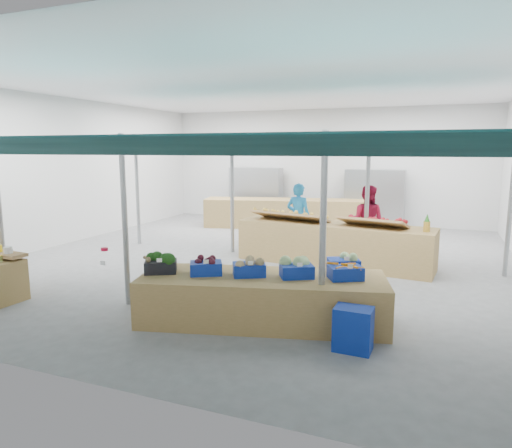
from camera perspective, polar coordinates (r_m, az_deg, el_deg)
The scene contains 23 objects.
floor at distance 11.50m, azimuth 0.58°, elevation -4.40°, with size 13.00×13.00×0.00m, color slate.
hall at distance 12.52m, azimuth 2.98°, elevation 8.94°, with size 13.00×13.00×13.00m.
pole_grid at distance 9.31m, azimuth 1.06°, elevation 3.67°, with size 10.00×4.60×3.00m.
awnings at distance 9.27m, azimuth 1.08°, elevation 9.64°, with size 9.50×7.08×0.30m.
back_shelving_left at distance 17.75m, azimuth -0.03°, elevation 3.75°, with size 2.00×0.50×2.00m, color #B23F33.
back_shelving_right at distance 16.64m, azimuth 14.55°, elevation 3.07°, with size 2.00×0.50×2.00m, color #B23F33.
veg_counter at distance 7.36m, azimuth 0.81°, elevation -9.34°, with size 3.86×1.29×0.75m, color olive.
fruit_counter at distance 11.04m, azimuth 9.67°, elevation -2.49°, with size 4.60×1.10×0.99m, color olive.
far_counter at distance 16.08m, azimuth 3.52°, elevation 1.35°, with size 5.55×1.11×1.00m, color olive.
crate_stack at distance 6.52m, azimuth 12.05°, elevation -12.74°, with size 0.51×0.36×0.61m, color navy.
vendor_left at distance 12.30m, azimuth 5.31°, elevation 0.83°, with size 0.67×0.44×1.84m, color #1C7ABA.
vendor_right at distance 11.93m, azimuth 13.64°, elevation 0.34°, with size 0.89×0.70×1.84m, color maroon.
crate_broccoli at distance 7.56m, azimuth -11.83°, elevation -4.80°, with size 0.61×0.55×0.35m.
crate_beets at distance 7.36m, azimuth -6.27°, elevation -5.25°, with size 0.61×0.55×0.29m.
crate_celeriac at distance 7.23m, azimuth -0.87°, elevation -5.36°, with size 0.61×0.55×0.31m.
crate_cabbage at distance 7.17m, azimuth 5.11°, elevation -5.43°, with size 0.61×0.55×0.35m.
crate_carrots at distance 7.19m, azimuth 11.12°, elevation -5.90°, with size 0.61×0.55×0.29m.
sparrow at distance 7.48m, azimuth -13.42°, elevation -4.31°, with size 0.12×0.09×0.11m.
pole_ribbon at distance 7.93m, azimuth -18.44°, elevation -3.17°, with size 0.12×0.12×0.28m.
apple_heap_yellow at distance 11.20m, azimuth 4.25°, elevation 1.21°, with size 2.00×1.08×0.27m.
apple_heap_red at distance 10.57m, azimuth 14.39°, elevation 0.45°, with size 1.61×0.99×0.27m.
pineapple at distance 10.38m, azimuth 20.58°, elevation 0.07°, with size 0.14×0.14×0.39m.
crate_extra at distance 7.65m, azimuth 10.89°, elevation -4.70°, with size 0.60×0.52×0.32m.
Camera 1 is at (3.99, -10.43, 2.73)m, focal length 32.00 mm.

